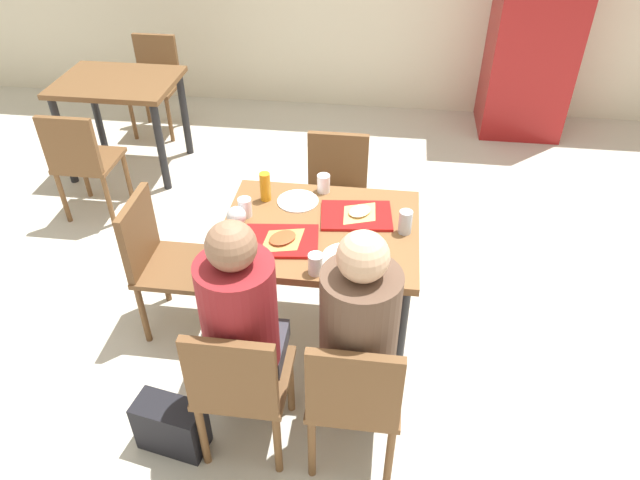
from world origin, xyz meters
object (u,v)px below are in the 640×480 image
(paper_plate_near_edge, at_px, (345,257))
(chair_near_right, at_px, (354,395))
(soda_can, at_px, (405,222))
(background_chair_far, at_px, (156,77))
(tray_red_far, at_px, (356,216))
(pizza_slice_b, at_px, (360,212))
(background_table, at_px, (120,96))
(chair_far_side, at_px, (336,190))
(paper_plate_center, at_px, (298,201))
(tray_red_near, at_px, (281,241))
(plastic_cup_b, at_px, (316,264))
(plastic_cup_a, at_px, (324,183))
(foil_bundle, at_px, (236,216))
(background_chair_near, at_px, (81,158))
(main_table, at_px, (320,246))
(pizza_slice_a, at_px, (283,239))
(person_in_brown_jacket, at_px, (359,329))
(chair_left_end, at_px, (160,256))
(person_in_red, at_px, (242,318))
(handbag, at_px, (171,425))
(condiment_bottle, at_px, (265,187))
(drink_fridge, at_px, (537,24))
(plastic_cup_c, at_px, (245,207))
(chair_near_left, at_px, (239,383))

(paper_plate_near_edge, bearing_deg, chair_near_right, -80.11)
(soda_can, distance_m, background_chair_far, 3.29)
(tray_red_far, distance_m, pizza_slice_b, 0.03)
(tray_red_far, height_order, background_table, tray_red_far)
(chair_far_side, distance_m, paper_plate_center, 0.65)
(chair_near_right, relative_size, tray_red_near, 2.32)
(plastic_cup_b, bearing_deg, plastic_cup_a, 94.12)
(chair_near_right, relative_size, plastic_cup_a, 8.34)
(chair_near_right, distance_m, pizza_slice_b, 0.97)
(foil_bundle, bearing_deg, background_chair_near, 144.08)
(plastic_cup_b, bearing_deg, tray_red_far, 72.28)
(background_table, bearing_deg, tray_red_near, -48.82)
(main_table, xyz_separation_m, pizza_slice_a, (-0.16, -0.14, 0.14))
(person_in_brown_jacket, relative_size, plastic_cup_b, 12.44)
(chair_left_end, distance_m, person_in_red, 0.94)
(person_in_brown_jacket, distance_m, foil_bundle, 0.92)
(pizza_slice_b, bearing_deg, plastic_cup_a, 135.32)
(chair_far_side, height_order, handbag, chair_far_side)
(chair_left_end, height_order, foil_bundle, foil_bundle)
(chair_left_end, distance_m, pizza_slice_b, 1.11)
(chair_near_right, bearing_deg, condiment_bottle, 119.35)
(tray_red_near, bearing_deg, handbag, -122.65)
(person_in_brown_jacket, xyz_separation_m, paper_plate_near_edge, (-0.10, 0.43, 0.03))
(chair_near_right, relative_size, pizza_slice_b, 3.53)
(pizza_slice_b, distance_m, drink_fridge, 3.01)
(plastic_cup_b, relative_size, background_table, 0.11)
(tray_red_far, xyz_separation_m, soda_can, (0.25, -0.10, 0.05))
(chair_far_side, xyz_separation_m, plastic_cup_a, (-0.02, -0.44, 0.32))
(tray_red_near, height_order, tray_red_far, same)
(chair_far_side, height_order, person_in_red, person_in_red)
(plastic_cup_a, distance_m, plastic_cup_b, 0.69)
(foil_bundle, bearing_deg, main_table, 2.75)
(chair_near_right, bearing_deg, person_in_brown_jacket, 90.00)
(tray_red_near, relative_size, background_table, 0.40)
(main_table, bearing_deg, chair_far_side, 90.00)
(pizza_slice_a, xyz_separation_m, condiment_bottle, (-0.16, 0.37, 0.06))
(paper_plate_center, distance_m, pizza_slice_b, 0.35)
(person_in_red, relative_size, plastic_cup_c, 12.44)
(tray_red_near, height_order, plastic_cup_a, plastic_cup_a)
(chair_near_left, distance_m, tray_red_far, 1.04)
(handbag, bearing_deg, condiment_bottle, 74.91)
(chair_left_end, relative_size, foil_bundle, 8.34)
(chair_near_right, xyz_separation_m, chair_far_side, (-0.25, 1.57, 0.00))
(tray_red_far, xyz_separation_m, drink_fridge, (1.29, 2.73, 0.19))
(chair_near_left, xyz_separation_m, plastic_cup_c, (-0.15, 0.85, 0.32))
(paper_plate_center, height_order, condiment_bottle, condiment_bottle)
(tray_red_near, bearing_deg, person_in_red, -98.31)
(chair_far_side, relative_size, chair_left_end, 1.00)
(tray_red_far, distance_m, soda_can, 0.27)
(main_table, relative_size, paper_plate_near_edge, 4.48)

